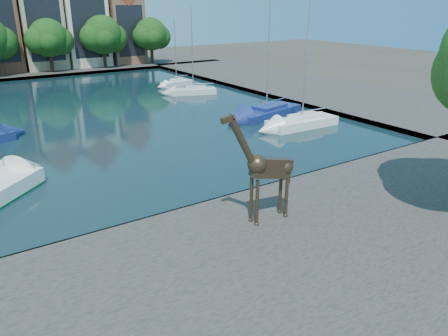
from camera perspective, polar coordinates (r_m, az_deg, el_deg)
name	(u,v)px	position (r m, az deg, el deg)	size (l,w,h in m)	color
ground	(244,198)	(24.04, 2.63, -3.96)	(160.00, 160.00, 0.00)	#38332B
water_basin	(99,112)	(44.67, -15.96, 7.05)	(38.00, 50.00, 0.08)	black
near_quay	(342,251)	(19.40, 15.12, -10.40)	(50.00, 14.00, 0.50)	#48423E
far_quay	(31,70)	(75.33, -23.92, 11.61)	(60.00, 16.00, 0.50)	#48423E
right_quay	(292,85)	(57.15, 8.84, 10.70)	(14.00, 52.00, 0.50)	#48423E
townhouse_east_inner	(37,19)	(75.08, -23.22, 17.47)	(5.94, 9.18, 15.79)	tan
townhouse_east_mid	(80,16)	(76.63, -18.30, 18.39)	(6.43, 9.18, 16.65)	beige
townhouse_east_end	(120,21)	(78.74, -13.46, 18.15)	(5.44, 9.18, 14.43)	brown
far_tree_mid_east	(49,39)	(69.87, -21.89, 15.36)	(7.02, 5.40, 7.52)	#332114
far_tree_east	(103,36)	(72.01, -15.48, 16.27)	(7.54, 5.80, 7.84)	#332114
far_tree_far_east	(151,35)	(74.97, -9.46, 16.75)	(6.76, 5.20, 7.36)	#332114
giraffe_statue	(266,168)	(19.69, 5.51, 0.00)	(3.71, 0.71, 5.30)	#3C2D1E
sailboat_right_a	(302,120)	(38.02, 10.17, 6.14)	(6.46, 2.46, 10.34)	white
sailboat_right_b	(266,110)	(41.36, 5.56, 7.50)	(7.87, 4.21, 10.69)	navy
sailboat_right_c	(193,90)	(51.50, -4.04, 10.16)	(5.46, 3.53, 9.59)	silver
sailboat_right_d	(177,82)	(56.87, -6.22, 11.11)	(4.39, 2.28, 8.13)	silver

